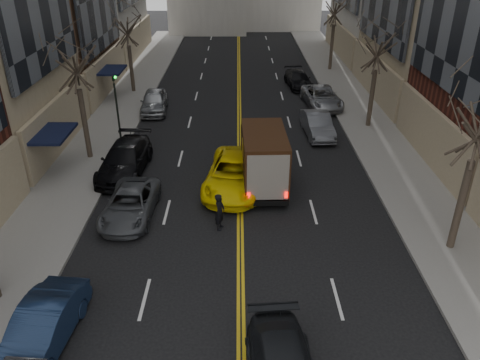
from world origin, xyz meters
name	(u,v)px	position (x,y,z in m)	size (l,w,h in m)	color
sidewalk_left	(115,116)	(-9.00, 27.00, 0.07)	(4.00, 66.00, 0.15)	slate
sidewalk_right	(364,116)	(9.00, 27.00, 0.07)	(4.00, 66.00, 0.15)	slate
tree_lf_mid	(72,45)	(-8.80, 20.00, 6.60)	(3.20, 3.20, 8.91)	#382D23
tree_lf_far	(126,17)	(-8.80, 33.00, 6.02)	(3.20, 3.20, 8.12)	#382D23
tree_rt_mid	(380,35)	(8.80, 25.00, 6.17)	(3.20, 3.20, 8.32)	#382D23
traffic_signal	(116,102)	(-7.39, 22.00, 2.82)	(0.29, 0.26, 4.70)	black
ups_truck	(263,157)	(1.20, 16.77, 1.56)	(2.47, 5.73, 3.10)	black
taxi	(234,174)	(-0.30, 16.41, 0.82)	(2.72, 5.90, 1.64)	yellow
pedestrian	(220,212)	(-0.91, 12.60, 0.87)	(0.63, 0.42, 1.74)	black
parked_lf_b	(42,328)	(-6.30, 5.91, 0.72)	(1.52, 4.35, 1.43)	#12203A
parked_lf_c	(130,204)	(-5.10, 13.65, 0.65)	(2.17, 4.70, 1.31)	#484B4F
parked_lf_d	(125,160)	(-6.30, 18.16, 0.80)	(2.25, 5.53, 1.60)	black
parked_lf_e	(154,101)	(-6.30, 28.27, 0.78)	(1.84, 4.57, 1.56)	#94979B
parked_rt_a	(318,125)	(5.10, 23.59, 0.73)	(1.55, 4.43, 1.46)	#515359
parked_rt_b	(322,97)	(6.30, 29.36, 0.73)	(2.43, 5.26, 1.46)	#9A9DA2
parked_rt_c	(298,79)	(5.10, 34.53, 0.66)	(1.86, 4.56, 1.32)	black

